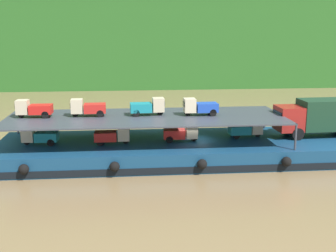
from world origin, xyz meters
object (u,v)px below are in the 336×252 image
at_px(mini_truck_lower_mid, 181,133).
at_px(mini_truck_upper_fore, 148,107).
at_px(mini_truck_lower_aft, 113,135).
at_px(mini_truck_upper_bow, 200,107).
at_px(mini_truck_upper_stern, 34,109).
at_px(mini_truck_lower_stern, 39,136).
at_px(covered_lorry, 319,116).
at_px(mini_truck_upper_mid, 88,108).
at_px(mini_truck_lower_fore, 246,129).
at_px(cargo_barge, 193,149).

distance_m(mini_truck_lower_mid, mini_truck_upper_fore, 3.40).
height_order(mini_truck_lower_aft, mini_truck_upper_bow, mini_truck_upper_bow).
bearing_deg(mini_truck_upper_stern, mini_truck_lower_stern, -61.30).
distance_m(mini_truck_lower_stern, mini_truck_upper_stern, 2.23).
bearing_deg(covered_lorry, mini_truck_upper_mid, 178.87).
bearing_deg(mini_truck_lower_fore, cargo_barge, -172.57).
relative_size(mini_truck_lower_aft, mini_truck_upper_stern, 0.99).
distance_m(cargo_barge, mini_truck_lower_aft, 6.61).
height_order(mini_truck_lower_aft, mini_truck_upper_mid, mini_truck_upper_mid).
height_order(mini_truck_lower_stern, mini_truck_lower_fore, same).
bearing_deg(mini_truck_upper_bow, covered_lorry, 0.44).
distance_m(mini_truck_lower_fore, mini_truck_upper_bow, 4.48).
relative_size(mini_truck_lower_fore, mini_truck_upper_fore, 1.00).
distance_m(mini_truck_lower_stern, mini_truck_upper_mid, 4.31).
xyz_separation_m(mini_truck_lower_aft, mini_truck_lower_mid, (5.42, 0.28, 0.00)).
bearing_deg(mini_truck_lower_fore, mini_truck_lower_mid, -171.19).
height_order(mini_truck_upper_stern, mini_truck_upper_bow, same).
distance_m(mini_truck_lower_stern, mini_truck_upper_bow, 12.79).
xyz_separation_m(mini_truck_lower_mid, mini_truck_lower_fore, (5.53, 0.86, 0.00)).
bearing_deg(mini_truck_upper_mid, mini_truck_upper_fore, -0.25).
xyz_separation_m(covered_lorry, mini_truck_upper_fore, (-14.18, 0.35, 1.00)).
xyz_separation_m(mini_truck_lower_stern, mini_truck_lower_aft, (5.67, -0.30, 0.00)).
height_order(mini_truck_lower_stern, mini_truck_upper_bow, mini_truck_upper_bow).
relative_size(mini_truck_lower_fore, mini_truck_upper_stern, 1.01).
relative_size(mini_truck_lower_aft, mini_truck_lower_fore, 0.99).
bearing_deg(mini_truck_lower_fore, mini_truck_upper_stern, 179.92).
bearing_deg(cargo_barge, mini_truck_lower_fore, 7.43).
relative_size(mini_truck_lower_mid, mini_truck_upper_fore, 1.00).
height_order(covered_lorry, mini_truck_upper_stern, mini_truck_upper_stern).
relative_size(mini_truck_upper_mid, mini_truck_upper_fore, 1.00).
height_order(cargo_barge, mini_truck_lower_fore, mini_truck_lower_fore).
bearing_deg(covered_lorry, mini_truck_lower_aft, -177.22).
xyz_separation_m(cargo_barge, mini_truck_upper_stern, (-12.56, 0.61, 3.44)).
bearing_deg(mini_truck_upper_stern, mini_truck_lower_fore, -0.08).
bearing_deg(mini_truck_lower_fore, covered_lorry, -2.95).
relative_size(mini_truck_upper_stern, mini_truck_upper_bow, 0.99).
height_order(covered_lorry, mini_truck_upper_fore, mini_truck_upper_fore).
bearing_deg(mini_truck_upper_bow, cargo_barge, -159.47).
bearing_deg(cargo_barge, mini_truck_upper_mid, 175.56).
bearing_deg(mini_truck_lower_aft, covered_lorry, 2.78).
bearing_deg(mini_truck_lower_aft, mini_truck_upper_fore, 22.68).
height_order(mini_truck_upper_mid, mini_truck_upper_bow, same).
xyz_separation_m(mini_truck_upper_mid, mini_truck_upper_bow, (8.91, -0.45, 0.00)).
distance_m(mini_truck_lower_aft, mini_truck_lower_fore, 11.00).
bearing_deg(mini_truck_lower_stern, mini_truck_upper_bow, 2.01).
bearing_deg(mini_truck_lower_fore, mini_truck_upper_mid, 179.73).
bearing_deg(cargo_barge, mini_truck_upper_bow, 20.53).
bearing_deg(mini_truck_upper_fore, mini_truck_lower_fore, -0.29).
distance_m(mini_truck_upper_mid, mini_truck_upper_bow, 8.92).
xyz_separation_m(mini_truck_lower_aft, mini_truck_upper_bow, (6.96, 0.75, 2.00)).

